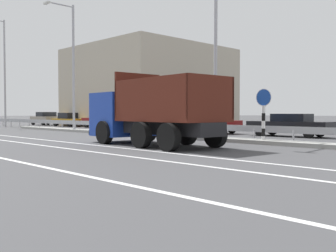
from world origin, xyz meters
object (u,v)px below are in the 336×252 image
object	(u,v)px
street_lamp_0	(3,69)
parked_car_1	(70,120)
parked_car_2	(102,120)
parked_car_4	(207,123)
parked_car_3	(147,121)
parked_car_5	(290,125)
street_lamp_1	(71,62)
parked_car_0	(46,118)
dump_truck	(142,117)
median_road_sign	(264,114)
street_lamp_2	(213,49)

from	to	relation	value
street_lamp_0	parked_car_1	world-z (taller)	street_lamp_0
parked_car_2	parked_car_4	distance (m)	12.76
parked_car_3	parked_car_5	distance (m)	12.30
street_lamp_1	parked_car_0	size ratio (longest dim) A/B	2.31
street_lamp_0	parked_car_0	bearing A→B (deg)	116.68
dump_truck	street_lamp_1	distance (m)	13.39
median_road_sign	parked_car_1	bearing A→B (deg)	168.35
median_road_sign	parked_car_1	distance (m)	26.73
dump_truck	parked_car_4	world-z (taller)	dump_truck
parked_car_1	parked_car_4	size ratio (longest dim) A/B	0.93
dump_truck	parked_car_2	bearing A→B (deg)	64.62
parked_car_1	street_lamp_0	bearing A→B (deg)	-28.02
parked_car_4	parked_car_5	distance (m)	6.12
parked_car_1	street_lamp_2	bearing A→B (deg)	75.91
street_lamp_2	parked_car_1	world-z (taller)	street_lamp_2
median_road_sign	parked_car_1	size ratio (longest dim) A/B	0.54
parked_car_0	parked_car_5	size ratio (longest dim) A/B	0.81
street_lamp_0	parked_car_3	world-z (taller)	street_lamp_0
dump_truck	parked_car_3	xyz separation A→B (m)	(-10.46, 9.38, -0.51)
dump_truck	parked_car_4	size ratio (longest dim) A/B	1.44
median_road_sign	street_lamp_1	size ratio (longest dim) A/B	0.27
parked_car_2	parked_car_5	world-z (taller)	parked_car_2
street_lamp_0	parked_car_2	distance (m)	11.26
street_lamp_1	parked_car_3	size ratio (longest dim) A/B	1.97
street_lamp_0	parked_car_4	distance (m)	22.38
street_lamp_1	parked_car_0	distance (m)	17.68
parked_car_3	parked_car_5	world-z (taller)	parked_car_3
street_lamp_1	parked_car_1	world-z (taller)	street_lamp_1
parked_car_4	parked_car_3	bearing A→B (deg)	-83.57
street_lamp_2	street_lamp_0	bearing A→B (deg)	-179.83
street_lamp_2	parked_car_3	bearing A→B (deg)	154.20
street_lamp_0	street_lamp_2	xyz separation A→B (m)	(26.15, 0.08, -1.08)
parked_car_2	parked_car_4	size ratio (longest dim) A/B	0.88
dump_truck	median_road_sign	world-z (taller)	dump_truck
parked_car_2	parked_car_5	xyz separation A→B (m)	(18.87, 0.20, -0.05)
median_road_sign	street_lamp_0	xyz separation A→B (m)	(-29.03, -0.16, 4.36)
dump_truck	street_lamp_1	size ratio (longest dim) A/B	0.77
dump_truck	median_road_sign	bearing A→B (deg)	-38.55
street_lamp_1	parked_car_2	size ratio (longest dim) A/B	2.13
parked_car_5	dump_truck	bearing A→B (deg)	166.29
parked_car_5	street_lamp_1	bearing A→B (deg)	110.52
dump_truck	parked_car_1	world-z (taller)	dump_truck
median_road_sign	parked_car_0	xyz separation A→B (m)	(-31.98, 5.72, -0.58)
dump_truck	parked_car_4	distance (m)	10.47
dump_truck	median_road_sign	distance (m)	5.46
parked_car_3	parked_car_0	bearing A→B (deg)	87.02
dump_truck	parked_car_2	size ratio (longest dim) A/B	1.64
dump_truck	parked_car_1	size ratio (longest dim) A/B	1.56
dump_truck	parked_car_0	world-z (taller)	dump_truck
parked_car_0	parked_car_5	distance (m)	30.12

